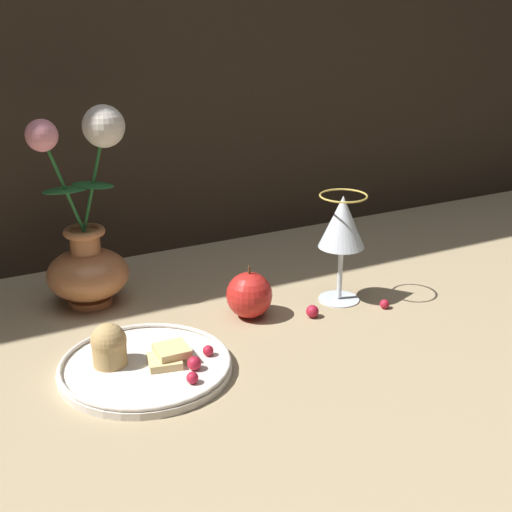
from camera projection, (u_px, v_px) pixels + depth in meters
name	position (u px, v px, depth m)	size (l,w,h in m)	color
ground_plane	(239.00, 318.00, 1.08)	(2.40, 2.40, 0.00)	#9E8966
vase	(87.00, 244.00, 1.09)	(0.15, 0.13, 0.31)	#B77042
plate_with_pastries	(141.00, 362.00, 0.92)	(0.23, 0.23, 0.07)	silver
wine_glass	(342.00, 226.00, 1.09)	(0.07, 0.07, 0.17)	silver
apple_beside_vase	(248.00, 294.00, 1.07)	(0.07, 0.07, 0.08)	red
berry_near_plate	(385.00, 304.00, 1.11)	(0.01, 0.01, 0.01)	#AD192D
berry_front_center	(312.00, 311.00, 1.08)	(0.02, 0.02, 0.02)	#AD192D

